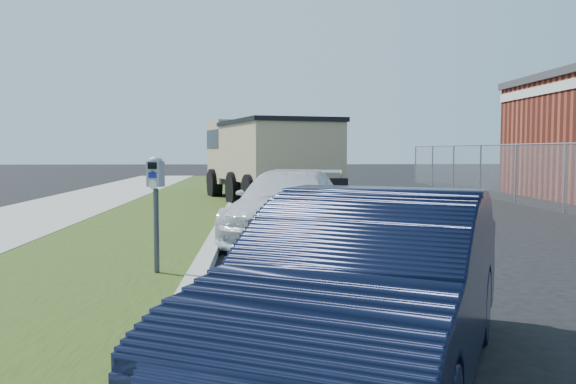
{
  "coord_description": "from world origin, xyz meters",
  "views": [
    {
      "loc": [
        -1.84,
        -8.24,
        1.65
      ],
      "look_at": [
        -1.4,
        1.0,
        1.0
      ],
      "focal_mm": 38.0,
      "sensor_mm": 36.0,
      "label": 1
    }
  ],
  "objects_px": {
    "white_wagon": "(288,204)",
    "navy_sedan": "(372,289)",
    "parking_meter": "(156,189)",
    "dump_truck": "(265,156)"
  },
  "relations": [
    {
      "from": "white_wagon",
      "to": "navy_sedan",
      "type": "relative_size",
      "value": 1.06
    },
    {
      "from": "white_wagon",
      "to": "navy_sedan",
      "type": "distance_m",
      "value": 7.06
    },
    {
      "from": "parking_meter",
      "to": "white_wagon",
      "type": "bearing_deg",
      "value": 88.97
    },
    {
      "from": "parking_meter",
      "to": "dump_truck",
      "type": "bearing_deg",
      "value": 107.37
    },
    {
      "from": "dump_truck",
      "to": "navy_sedan",
      "type": "bearing_deg",
      "value": -103.64
    },
    {
      "from": "white_wagon",
      "to": "dump_truck",
      "type": "xyz_separation_m",
      "value": [
        -0.35,
        7.24,
        0.83
      ]
    },
    {
      "from": "navy_sedan",
      "to": "white_wagon",
      "type": "bearing_deg",
      "value": 116.17
    },
    {
      "from": "white_wagon",
      "to": "navy_sedan",
      "type": "height_order",
      "value": "navy_sedan"
    },
    {
      "from": "parking_meter",
      "to": "dump_truck",
      "type": "relative_size",
      "value": 0.2
    },
    {
      "from": "white_wagon",
      "to": "dump_truck",
      "type": "relative_size",
      "value": 0.62
    }
  ]
}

